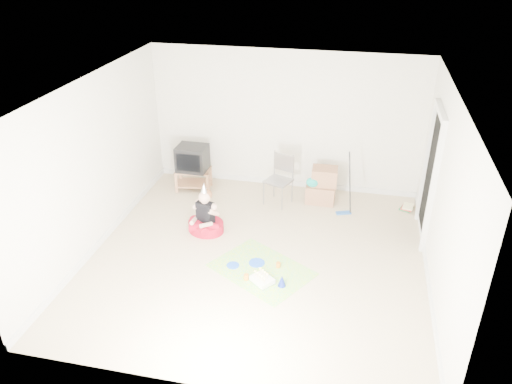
% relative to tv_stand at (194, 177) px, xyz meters
% --- Properties ---
extents(ground, '(5.00, 5.00, 0.00)m').
position_rel_tv_stand_xyz_m(ground, '(1.65, -1.95, -0.25)').
color(ground, beige).
rests_on(ground, ground).
extents(doorway_recess, '(0.02, 0.90, 2.05)m').
position_rel_tv_stand_xyz_m(doorway_recess, '(4.13, -0.75, 0.78)').
color(doorway_recess, black).
rests_on(doorway_recess, ground).
extents(tv_stand, '(0.70, 0.49, 0.41)m').
position_rel_tv_stand_xyz_m(tv_stand, '(0.00, 0.00, 0.00)').
color(tv_stand, '#A36D49').
rests_on(tv_stand, ground).
extents(crt_tv, '(0.56, 0.46, 0.47)m').
position_rel_tv_stand_xyz_m(crt_tv, '(-0.00, -0.00, 0.40)').
color(crt_tv, black).
rests_on(crt_tv, tv_stand).
extents(folding_chair, '(0.54, 0.52, 0.93)m').
position_rel_tv_stand_xyz_m(folding_chair, '(1.67, -0.22, 0.21)').
color(folding_chair, gray).
rests_on(folding_chair, ground).
extents(cardboard_boxes, '(0.54, 0.42, 0.66)m').
position_rel_tv_stand_xyz_m(cardboard_boxes, '(2.42, 0.02, 0.07)').
color(cardboard_boxes, '#9A694A').
rests_on(cardboard_boxes, ground).
extents(floor_mop, '(0.28, 0.34, 1.05)m').
position_rel_tv_stand_xyz_m(floor_mop, '(2.86, -0.35, 0.02)').
color(floor_mop, '#2255AD').
rests_on(floor_mop, ground).
extents(book_pile, '(0.28, 0.31, 0.08)m').
position_rel_tv_stand_xyz_m(book_pile, '(3.96, 0.05, -0.20)').
color(book_pile, '#256F39').
rests_on(book_pile, ground).
extents(seated_woman, '(0.77, 0.77, 0.87)m').
position_rel_tv_stand_xyz_m(seated_woman, '(0.67, -1.39, -0.05)').
color(seated_woman, '#B31026').
rests_on(seated_woman, ground).
extents(party_mat, '(1.69, 1.56, 0.01)m').
position_rel_tv_stand_xyz_m(party_mat, '(1.78, -2.25, -0.24)').
color(party_mat, '#FF3590').
rests_on(party_mat, ground).
extents(birthday_cake, '(0.38, 0.37, 0.14)m').
position_rel_tv_stand_xyz_m(birthday_cake, '(1.85, -2.54, -0.20)').
color(birthday_cake, white).
rests_on(birthday_cake, party_mat).
extents(blue_plate_near, '(0.27, 0.27, 0.01)m').
position_rel_tv_stand_xyz_m(blue_plate_near, '(1.68, -2.11, -0.23)').
color(blue_plate_near, blue).
rests_on(blue_plate_near, party_mat).
extents(blue_plate_far, '(0.25, 0.25, 0.01)m').
position_rel_tv_stand_xyz_m(blue_plate_far, '(1.35, -2.25, -0.23)').
color(blue_plate_far, blue).
rests_on(blue_plate_far, party_mat).
extents(orange_cup_near, '(0.08, 0.08, 0.08)m').
position_rel_tv_stand_xyz_m(orange_cup_near, '(2.01, -2.14, -0.20)').
color(orange_cup_near, orange).
rests_on(orange_cup_near, party_mat).
extents(orange_cup_far, '(0.10, 0.10, 0.08)m').
position_rel_tv_stand_xyz_m(orange_cup_far, '(1.62, -2.52, -0.20)').
color(orange_cup_far, orange).
rests_on(orange_cup_far, party_mat).
extents(blue_party_hat, '(0.17, 0.17, 0.17)m').
position_rel_tv_stand_xyz_m(blue_party_hat, '(2.13, -2.55, -0.15)').
color(blue_party_hat, '#1829A8').
rests_on(blue_party_hat, party_mat).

